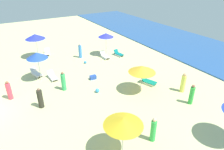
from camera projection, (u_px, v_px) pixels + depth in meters
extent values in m
cube|color=#295598|center=(206.00, 51.00, 25.64)|extent=(60.00, 10.54, 0.12)
cylinder|color=silver|center=(141.00, 82.00, 16.84)|extent=(0.05, 0.05, 1.83)
cone|color=gold|center=(142.00, 69.00, 16.30)|extent=(2.23, 2.23, 0.54)
cube|color=silver|center=(148.00, 84.00, 18.06)|extent=(1.07, 0.43, 0.23)
cube|color=silver|center=(151.00, 82.00, 18.45)|extent=(1.07, 0.43, 0.23)
cube|color=#0D7C66|center=(149.00, 82.00, 18.19)|extent=(1.40, 1.06, 0.06)
cube|color=#0D7C66|center=(144.00, 78.00, 18.42)|extent=(0.49, 0.69, 0.42)
cylinder|color=silver|center=(39.00, 69.00, 18.57)|extent=(0.05, 0.05, 2.20)
cone|color=#274EB2|center=(37.00, 55.00, 17.94)|extent=(1.88, 1.88, 0.54)
cube|color=silver|center=(51.00, 79.00, 18.97)|extent=(1.13, 0.11, 0.18)
cube|color=silver|center=(56.00, 78.00, 19.22)|extent=(1.13, 0.11, 0.18)
cube|color=silver|center=(53.00, 77.00, 19.04)|extent=(1.29, 0.66, 0.06)
cube|color=silver|center=(51.00, 73.00, 19.36)|extent=(0.42, 0.58, 0.49)
cube|color=silver|center=(34.00, 76.00, 19.57)|extent=(1.22, 0.37, 0.19)
cube|color=silver|center=(39.00, 74.00, 19.89)|extent=(1.22, 0.37, 0.19)
cube|color=white|center=(37.00, 74.00, 19.68)|extent=(1.50, 0.94, 0.06)
cube|color=white|center=(33.00, 70.00, 19.97)|extent=(0.48, 0.63, 0.48)
cylinder|color=silver|center=(37.00, 48.00, 23.39)|extent=(0.05, 0.05, 2.29)
cone|color=#2A36BE|center=(35.00, 36.00, 22.74)|extent=(2.20, 2.20, 0.55)
cube|color=silver|center=(45.00, 54.00, 24.67)|extent=(1.12, 0.36, 0.18)
cube|color=silver|center=(50.00, 54.00, 24.78)|extent=(1.12, 0.36, 0.18)
cube|color=#F4EBCA|center=(47.00, 53.00, 24.67)|extent=(1.40, 0.96, 0.06)
cube|color=#F4EBCA|center=(47.00, 50.00, 25.09)|extent=(0.55, 0.68, 0.41)
cylinder|color=silver|center=(106.00, 46.00, 24.10)|extent=(0.05, 0.05, 2.26)
cone|color=#3337D1|center=(106.00, 35.00, 23.47)|extent=(1.80, 1.80, 0.46)
cube|color=silver|center=(103.00, 58.00, 23.57)|extent=(1.17, 0.08, 0.21)
cube|color=silver|center=(107.00, 57.00, 23.82)|extent=(1.17, 0.08, 0.21)
cube|color=silver|center=(105.00, 56.00, 23.63)|extent=(1.32, 0.65, 0.06)
cube|color=silver|center=(103.00, 53.00, 23.98)|extent=(0.47, 0.59, 0.46)
cube|color=silver|center=(117.00, 56.00, 24.22)|extent=(1.03, 0.22, 0.20)
cube|color=silver|center=(121.00, 54.00, 24.51)|extent=(1.03, 0.22, 0.20)
cube|color=#0C7675|center=(119.00, 54.00, 24.30)|extent=(1.24, 0.79, 0.06)
cube|color=#0C7675|center=(116.00, 51.00, 24.56)|extent=(0.41, 0.61, 0.44)
cylinder|color=silver|center=(123.00, 140.00, 10.93)|extent=(0.05, 0.05, 2.05)
cone|color=gold|center=(123.00, 122.00, 10.35)|extent=(2.12, 2.12, 0.44)
cylinder|color=#F0ED5D|center=(183.00, 84.00, 16.89)|extent=(0.44, 0.44, 1.47)
sphere|color=tan|center=(185.00, 75.00, 16.50)|extent=(0.26, 0.26, 0.26)
cylinder|color=green|center=(192.00, 95.00, 15.34)|extent=(0.44, 0.44, 1.45)
sphere|color=#9D5E4D|center=(194.00, 86.00, 14.96)|extent=(0.23, 0.23, 0.23)
cylinder|color=#323026|center=(40.00, 99.00, 14.92)|extent=(0.55, 0.55, 1.45)
sphere|color=#8A6451|center=(38.00, 90.00, 14.55)|extent=(0.20, 0.20, 0.20)
cylinder|color=green|center=(153.00, 131.00, 11.95)|extent=(0.33, 0.33, 1.45)
sphere|color=beige|center=(155.00, 120.00, 11.57)|extent=(0.24, 0.24, 0.24)
cylinder|color=#DD445B|center=(9.00, 91.00, 15.93)|extent=(0.49, 0.49, 1.39)
sphere|color=#9B6041|center=(7.00, 83.00, 15.56)|extent=(0.22, 0.22, 0.22)
cylinder|color=#39B664|center=(63.00, 82.00, 17.13)|extent=(0.49, 0.49, 1.50)
sphere|color=#956142|center=(62.00, 73.00, 16.74)|extent=(0.21, 0.21, 0.21)
cylinder|color=#418CDD|center=(80.00, 52.00, 23.58)|extent=(0.41, 0.41, 1.48)
sphere|color=beige|center=(80.00, 45.00, 23.19)|extent=(0.26, 0.26, 0.26)
sphere|color=#399BDF|center=(97.00, 90.00, 17.02)|extent=(0.35, 0.35, 0.35)
cube|color=#294EB6|center=(93.00, 77.00, 19.08)|extent=(0.38, 0.61, 0.38)
sphere|color=#2E92DF|center=(85.00, 62.00, 22.35)|extent=(0.28, 0.28, 0.28)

